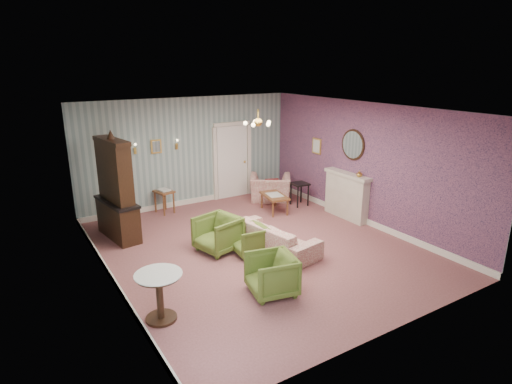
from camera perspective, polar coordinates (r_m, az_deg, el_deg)
floor at (r=9.11m, az=0.26°, el=-7.45°), size 7.00×7.00×0.00m
ceiling at (r=8.34m, az=0.29°, el=11.00°), size 7.00×7.00×0.00m
wall_back at (r=11.64m, az=-8.97°, el=5.28°), size 6.00×0.00×6.00m
wall_front at (r=6.11m, az=18.14°, el=-6.23°), size 6.00×0.00×6.00m
wall_left at (r=7.53m, az=-19.45°, el=-1.96°), size 0.00×7.00×7.00m
wall_right at (r=10.47m, az=14.34°, el=3.65°), size 0.00×7.00×7.00m
wall_right_floral at (r=10.46m, az=14.28°, el=3.64°), size 0.00×7.00×7.00m
door at (r=12.24m, az=-3.20°, el=4.26°), size 1.12×0.12×2.16m
olive_chair_a at (r=7.28m, az=2.08°, el=-10.73°), size 0.84×0.88×0.77m
olive_chair_b at (r=8.73m, az=-0.88°, el=-6.21°), size 0.66×0.69×0.66m
olive_chair_c at (r=8.87m, az=-5.14°, el=-5.36°), size 0.92×0.95×0.82m
sofa_chintz at (r=8.89m, az=2.48°, el=-5.35°), size 0.94×2.09×0.79m
wingback_chair at (r=12.01m, az=1.91°, el=1.10°), size 1.32×1.22×0.97m
dresser at (r=9.75m, az=-18.33°, el=0.69°), size 0.69×1.47×2.36m
fireplace at (r=10.87m, az=11.99°, el=-0.46°), size 0.30×1.40×1.16m
mantel_vase at (r=10.41m, az=13.64°, el=2.40°), size 0.15×0.15×0.15m
oval_mirror at (r=10.64m, az=12.80°, el=6.17°), size 0.04×0.76×0.84m
framed_print at (r=11.67m, az=8.12°, el=6.10°), size 0.04×0.34×0.42m
coffee_table at (r=11.17m, az=2.46°, el=-1.50°), size 0.67×0.98×0.46m
side_table_black at (r=11.68m, az=5.83°, el=-0.30°), size 0.45×0.45×0.64m
pedestal_table at (r=6.76m, az=-12.72°, el=-13.48°), size 0.92×0.92×0.78m
nesting_table at (r=11.30m, az=-12.13°, el=-1.15°), size 0.50×0.58×0.65m
gilt_mirror_back at (r=11.25m, az=-13.18°, el=5.93°), size 0.28×0.06×0.36m
sconce_left at (r=11.07m, az=-15.84°, el=5.56°), size 0.16×0.12×0.30m
sconce_right at (r=11.41m, az=-10.53°, el=6.25°), size 0.16×0.12×0.30m
chandelier at (r=8.37m, az=0.29°, el=9.16°), size 0.56×0.56×0.36m
burgundy_cushion at (r=11.87m, az=2.11°, el=0.88°), size 0.41×0.28×0.39m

